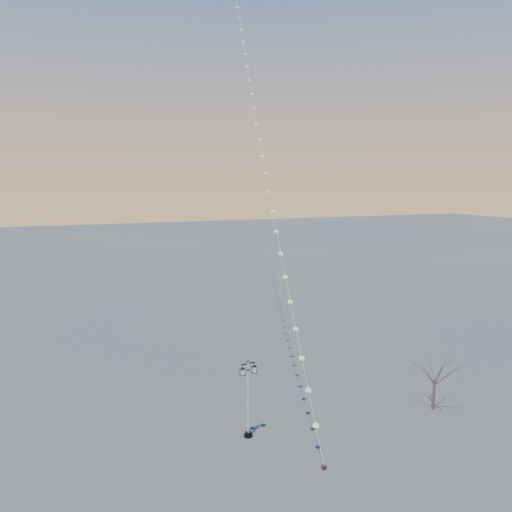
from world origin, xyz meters
TOP-DOWN VIEW (x-y plane):
  - ground at (0.00, 0.00)m, footprint 300.00×300.00m
  - street_lamp at (-2.89, 3.34)m, footprint 1.11×0.49m
  - bare_tree at (9.00, 2.18)m, footprint 2.14×2.14m
  - kite_train at (5.02, 22.08)m, footprint 11.74×46.74m

SIDE VIEW (x-z plane):
  - ground at x=0.00m, z-range 0.00..0.00m
  - street_lamp at x=-2.89m, z-range 0.24..4.65m
  - bare_tree at x=9.00m, z-range 0.69..4.23m
  - kite_train at x=5.02m, z-range -0.09..43.89m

